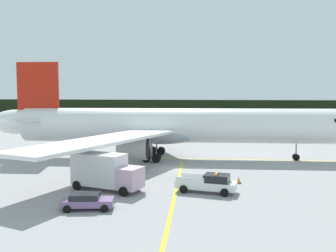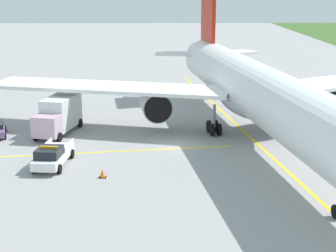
{
  "view_description": "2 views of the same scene",
  "coord_description": "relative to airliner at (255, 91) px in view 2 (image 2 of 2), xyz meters",
  "views": [
    {
      "loc": [
        9.53,
        -44.25,
        9.21
      ],
      "look_at": [
        -2.32,
        8.03,
        4.7
      ],
      "focal_mm": 39.38,
      "sensor_mm": 36.0,
      "label": 1
    },
    {
      "loc": [
        46.37,
        -1.1,
        14.26
      ],
      "look_at": [
        2.87,
        -0.57,
        2.59
      ],
      "focal_mm": 56.39,
      "sensor_mm": 36.0,
      "label": 2
    }
  ],
  "objects": [
    {
      "name": "ground",
      "position": [
        1.84,
        -7.57,
        -4.69
      ],
      "size": [
        320.0,
        320.0,
        0.0
      ],
      "primitive_type": "plane",
      "color": "#979496"
    },
    {
      "name": "ops_pickup_truck",
      "position": [
        7.53,
        -17.54,
        -3.78
      ],
      "size": [
        5.84,
        2.71,
        1.94
      ],
      "color": "white",
      "rests_on": "ground"
    },
    {
      "name": "taxiway_centerline_spur",
      "position": [
        4.87,
        -20.93,
        -4.68
      ],
      "size": [
        5.61,
        37.23,
        0.01
      ],
      "primitive_type": "cube",
      "rotation": [
        0.0,
        0.0,
        1.71
      ],
      "color": "yellow",
      "rests_on": "ground"
    },
    {
      "name": "apron_cone",
      "position": [
        10.21,
        -13.22,
        -4.35
      ],
      "size": [
        0.55,
        0.55,
        0.7
      ],
      "color": "black",
      "rests_on": "ground"
    },
    {
      "name": "catering_truck",
      "position": [
        -2.39,
        -18.84,
        -2.82
      ],
      "size": [
        7.41,
        3.95,
        3.7
      ],
      "color": "#CCA5C0",
      "rests_on": "ground"
    },
    {
      "name": "airliner",
      "position": [
        0.0,
        0.0,
        0.0
      ],
      "size": [
        53.95,
        51.14,
        14.05
      ],
      "color": "white",
      "rests_on": "ground"
    },
    {
      "name": "taxiway_centerline_main",
      "position": [
        0.83,
        0.12,
        -4.68
      ],
      "size": [
        70.92,
        10.42,
        0.01
      ],
      "primitive_type": "cube",
      "rotation": [
        0.0,
        0.0,
        0.14
      ],
      "color": "yellow",
      "rests_on": "ground"
    }
  ]
}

